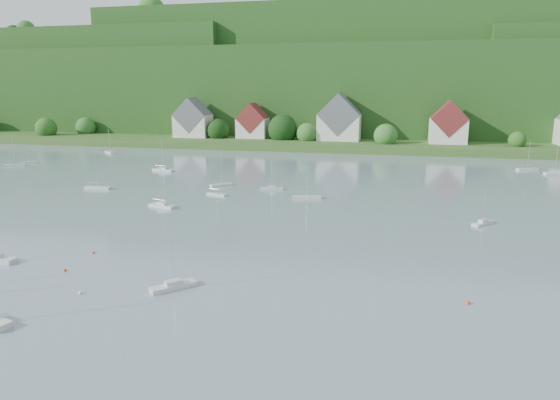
% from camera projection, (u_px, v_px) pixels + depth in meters
% --- Properties ---
extents(far_shore_strip, '(600.00, 60.00, 3.00)m').
position_uv_depth(far_shore_strip, '(330.00, 141.00, 207.95)').
color(far_shore_strip, '#2D5620').
rests_on(far_shore_strip, ground).
extents(forested_ridge, '(620.00, 181.22, 69.89)m').
position_uv_depth(forested_ridge, '(349.00, 88.00, 268.29)').
color(forested_ridge, '#154114').
rests_on(forested_ridge, ground).
extents(village_building_0, '(14.00, 10.40, 16.00)m').
position_uv_depth(village_building_0, '(193.00, 121.00, 206.18)').
color(village_building_0, beige).
rests_on(village_building_0, far_shore_strip).
extents(village_building_1, '(12.00, 9.36, 14.00)m').
position_uv_depth(village_building_1, '(253.00, 124.00, 202.64)').
color(village_building_1, beige).
rests_on(village_building_1, far_shore_strip).
extents(village_building_2, '(16.00, 11.44, 18.00)m').
position_uv_depth(village_building_2, '(339.00, 121.00, 193.51)').
color(village_building_2, beige).
rests_on(village_building_2, far_shore_strip).
extents(village_building_3, '(13.00, 10.40, 15.50)m').
position_uv_depth(village_building_3, '(448.00, 126.00, 182.83)').
color(village_building_3, beige).
rests_on(village_building_3, far_shore_strip).
extents(near_sailboat_3, '(4.86, 5.00, 7.36)m').
position_uv_depth(near_sailboat_3, '(173.00, 285.00, 58.72)').
color(near_sailboat_3, silver).
rests_on(near_sailboat_3, ground).
extents(mooring_buoy_1, '(0.48, 0.48, 0.48)m').
position_uv_depth(mooring_buoy_1, '(80.00, 294.00, 57.31)').
color(mooring_buoy_1, white).
rests_on(mooring_buoy_1, ground).
extents(mooring_buoy_2, '(0.47, 0.47, 0.47)m').
position_uv_depth(mooring_buoy_2, '(468.00, 304.00, 54.66)').
color(mooring_buoy_2, '#F93E10').
rests_on(mooring_buoy_2, ground).
extents(mooring_buoy_3, '(0.38, 0.38, 0.38)m').
position_uv_depth(mooring_buoy_3, '(94.00, 253.00, 71.40)').
color(mooring_buoy_3, '#F93E10').
rests_on(mooring_buoy_3, ground).
extents(mooring_buoy_5, '(0.43, 0.43, 0.43)m').
position_uv_depth(mooring_buoy_5, '(65.00, 271.00, 64.46)').
color(mooring_buoy_5, '#F93E10').
rests_on(mooring_buoy_5, ground).
extents(far_sailboat_cluster, '(186.70, 76.76, 8.71)m').
position_uv_depth(far_sailboat_cluster, '(316.00, 179.00, 127.64)').
color(far_sailboat_cluster, silver).
rests_on(far_sailboat_cluster, ground).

